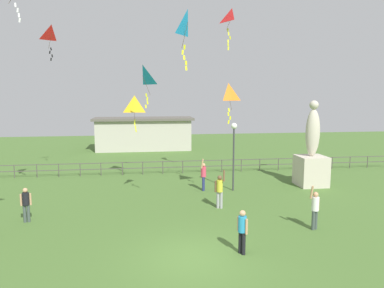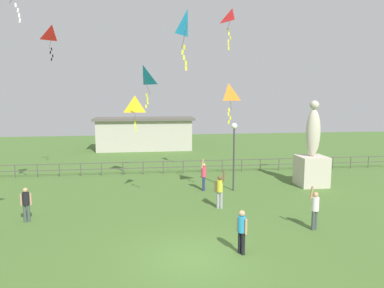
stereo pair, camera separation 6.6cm
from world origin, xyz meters
name	(u,v)px [view 2 (the right image)]	position (x,y,z in m)	size (l,w,h in m)	color
ground_plane	(193,258)	(0.00, 0.00, 0.00)	(80.00, 80.00, 0.00)	#476B2D
statue_monument	(312,160)	(8.90, 9.33, 1.66)	(1.75, 1.75, 5.43)	beige
lamppost	(234,141)	(3.66, 8.77, 3.02)	(0.36, 0.36, 4.12)	#38383D
person_0	(26,202)	(-7.05, 4.69, 0.92)	(0.48, 0.30, 1.61)	#3F4C47
person_1	(315,208)	(5.57, 2.07, 0.99)	(0.52, 0.31, 1.96)	#3F4C47
person_3	(220,189)	(2.12, 5.51, 1.01)	(0.52, 0.38, 2.02)	#99999E
person_4	(242,229)	(1.81, 0.14, 0.95)	(0.31, 0.44, 1.65)	black
person_5	(204,174)	(1.87, 9.02, 1.00)	(0.36, 0.50, 1.99)	navy
kite_0	(187,25)	(0.25, 3.60, 8.72)	(0.73, 0.86, 2.53)	#198CD1
kite_3	(228,94)	(2.93, 7.29, 5.82)	(0.87, 0.70, 2.17)	orange
kite_4	(52,35)	(-7.43, 12.95, 9.64)	(1.05, 1.01, 2.20)	red
kite_5	(232,18)	(3.81, 10.35, 10.45)	(0.85, 1.13, 2.49)	red
kite_7	(143,77)	(-1.66, 9.29, 6.81)	(1.02, 1.10, 2.45)	#198CD1
kite_8	(135,105)	(-2.23, 12.14, 5.09)	(1.06, 0.50, 2.40)	yellow
waterfront_railing	(163,165)	(-0.33, 14.00, 0.62)	(36.06, 0.06, 0.95)	#4C4742
pavilion_building	(144,133)	(-1.65, 26.00, 1.72)	(10.29, 3.76, 3.38)	#B7B2A3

